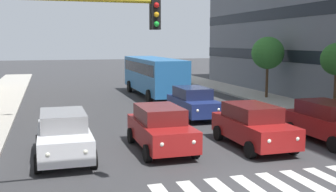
{
  "coord_description": "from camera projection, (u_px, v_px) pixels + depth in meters",
  "views": [
    {
      "loc": [
        6.13,
        9.98,
        4.25
      ],
      "look_at": [
        0.96,
        -7.23,
        1.85
      ],
      "focal_mm": 43.39,
      "sensor_mm": 36.0,
      "label": 1
    }
  ],
  "objects": [
    {
      "name": "car_row2_0",
      "position": [
        193.0,
        102.0,
        22.76
      ],
      "size": [
        2.02,
        4.44,
        1.72
      ],
      "color": "navy",
      "rests_on": "ground_plane"
    },
    {
      "name": "ground_plane",
      "position": [
        271.0,
        189.0,
        11.78
      ],
      "size": [
        180.0,
        180.0,
        0.0
      ],
      "primitive_type": "plane",
      "color": "#38383A"
    },
    {
      "name": "street_tree_2",
      "position": [
        268.0,
        53.0,
        29.89
      ],
      "size": [
        2.39,
        2.39,
        4.49
      ],
      "color": "#513823",
      "rests_on": "sidewalk_left"
    },
    {
      "name": "traffic_light_gantry",
      "position": [
        41.0,
        64.0,
        9.95
      ],
      "size": [
        4.36,
        0.36,
        5.5
      ],
      "color": "#AD991E",
      "rests_on": "ground_plane"
    },
    {
      "name": "bus_behind_traffic",
      "position": [
        153.0,
        73.0,
        31.58
      ],
      "size": [
        2.78,
        10.5,
        3.0
      ],
      "color": "#286BAD",
      "rests_on": "ground_plane"
    },
    {
      "name": "car_2",
      "position": [
        160.0,
        128.0,
        16.02
      ],
      "size": [
        2.02,
        4.44,
        1.72
      ],
      "color": "maroon",
      "rests_on": "ground_plane"
    },
    {
      "name": "crosswalk_markings",
      "position": [
        271.0,
        189.0,
        11.78
      ],
      "size": [
        6.75,
        2.8,
        0.01
      ],
      "color": "silver",
      "rests_on": "ground_plane"
    },
    {
      "name": "car_1",
      "position": [
        253.0,
        125.0,
        16.49
      ],
      "size": [
        2.02,
        4.44,
        1.72
      ],
      "color": "maroon",
      "rests_on": "ground_plane"
    },
    {
      "name": "car_3",
      "position": [
        64.0,
        135.0,
        14.77
      ],
      "size": [
        2.02,
        4.44,
        1.72
      ],
      "color": "silver",
      "rests_on": "ground_plane"
    },
    {
      "name": "car_0",
      "position": [
        329.0,
        122.0,
        17.26
      ],
      "size": [
        2.02,
        4.44,
        1.72
      ],
      "color": "maroon",
      "rests_on": "ground_plane"
    },
    {
      "name": "street_lamp_right",
      "position": [
        0.0,
        29.0,
        19.13
      ],
      "size": [
        2.41,
        0.28,
        7.9
      ],
      "color": "#4C6B56",
      "rests_on": "sidewalk_right"
    }
  ]
}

